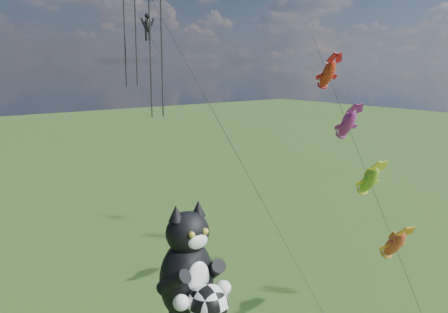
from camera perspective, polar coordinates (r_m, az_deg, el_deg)
cat_kite_rig at (r=17.13m, az=-3.79°, el=-13.36°), size 2.21×4.05×11.82m
fish_windsock_rig at (r=35.19m, az=15.09°, el=0.52°), size 5.50×15.07×18.36m
parafoil_rig at (r=29.34m, az=-8.26°, el=14.54°), size 4.22×17.18×23.09m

